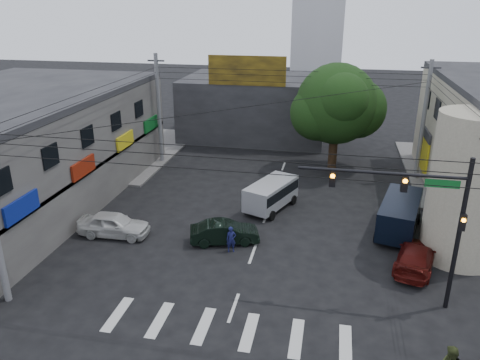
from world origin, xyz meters
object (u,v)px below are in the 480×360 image
(navy_van, at_px, (399,216))
(street_tree, at_px, (336,104))
(dark_sedan, at_px, (225,232))
(maroon_sedan, at_px, (416,257))
(traffic_officer, at_px, (231,239))
(traffic_gantry, at_px, (421,208))
(utility_pole_far_left, at_px, (159,110))
(white_compact, at_px, (114,224))
(utility_pole_far_right, at_px, (423,122))
(silver_minivan, at_px, (271,196))

(navy_van, bearing_deg, street_tree, 34.39)
(street_tree, relative_size, navy_van, 1.56)
(dark_sedan, bearing_deg, maroon_sedan, -110.56)
(street_tree, xyz_separation_m, traffic_officer, (-5.23, -14.99, -4.72))
(navy_van, height_order, traffic_officer, navy_van)
(traffic_gantry, relative_size, maroon_sedan, 1.49)
(maroon_sedan, bearing_deg, utility_pole_far_left, -20.19)
(utility_pole_far_left, height_order, white_compact, utility_pole_far_left)
(utility_pole_far_right, relative_size, white_compact, 2.15)
(street_tree, xyz_separation_m, dark_sedan, (-5.83, -14.04, -4.82))
(white_compact, relative_size, silver_minivan, 0.90)
(street_tree, distance_m, dark_sedan, 15.95)
(traffic_gantry, xyz_separation_m, utility_pole_far_left, (-18.32, 17.00, -0.23))
(utility_pole_far_left, relative_size, dark_sedan, 2.19)
(utility_pole_far_left, height_order, navy_van, utility_pole_far_left)
(street_tree, height_order, navy_van, street_tree)
(utility_pole_far_right, bearing_deg, dark_sedan, -133.38)
(white_compact, bearing_deg, utility_pole_far_right, -56.54)
(dark_sedan, bearing_deg, utility_pole_far_left, 16.72)
(utility_pole_far_left, relative_size, traffic_officer, 6.13)
(utility_pole_far_left, bearing_deg, traffic_gantry, -42.86)
(utility_pole_far_right, xyz_separation_m, navy_van, (-2.35, -9.71, -3.54))
(utility_pole_far_left, relative_size, utility_pole_far_right, 1.00)
(utility_pole_far_left, bearing_deg, navy_van, -27.51)
(traffic_gantry, height_order, dark_sedan, traffic_gantry)
(utility_pole_far_left, xyz_separation_m, dark_sedan, (8.67, -13.04, -3.95))
(maroon_sedan, bearing_deg, traffic_officer, 17.10)
(white_compact, xyz_separation_m, maroon_sedan, (17.06, -0.20, -0.07))
(utility_pole_far_left, bearing_deg, maroon_sedan, -35.69)
(utility_pole_far_left, distance_m, silver_minivan, 13.71)
(white_compact, height_order, maroon_sedan, white_compact)
(maroon_sedan, distance_m, navy_van, 4.04)
(dark_sedan, distance_m, maroon_sedan, 10.44)
(dark_sedan, relative_size, traffic_officer, 2.79)
(utility_pole_far_left, xyz_separation_m, traffic_officer, (9.27, -13.99, -3.85))
(street_tree, bearing_deg, silver_minivan, -113.59)
(traffic_gantry, bearing_deg, traffic_officer, 161.56)
(utility_pole_far_right, relative_size, silver_minivan, 1.93)
(street_tree, relative_size, utility_pole_far_left, 0.95)
(navy_van, bearing_deg, traffic_gantry, -169.36)
(utility_pole_far_left, xyz_separation_m, maroon_sedan, (19.09, -13.71, -3.95))
(street_tree, relative_size, maroon_sedan, 1.80)
(silver_minivan, distance_m, navy_van, 8.23)
(traffic_gantry, xyz_separation_m, traffic_officer, (-9.05, 3.02, -4.08))
(maroon_sedan, bearing_deg, navy_van, -68.26)
(utility_pole_far_right, relative_size, dark_sedan, 2.19)
(utility_pole_far_right, bearing_deg, maroon_sedan, -97.94)
(silver_minivan, xyz_separation_m, navy_van, (8.02, -1.87, 0.11))
(utility_pole_far_right, bearing_deg, street_tree, 171.25)
(silver_minivan, bearing_deg, utility_pole_far_right, -31.27)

